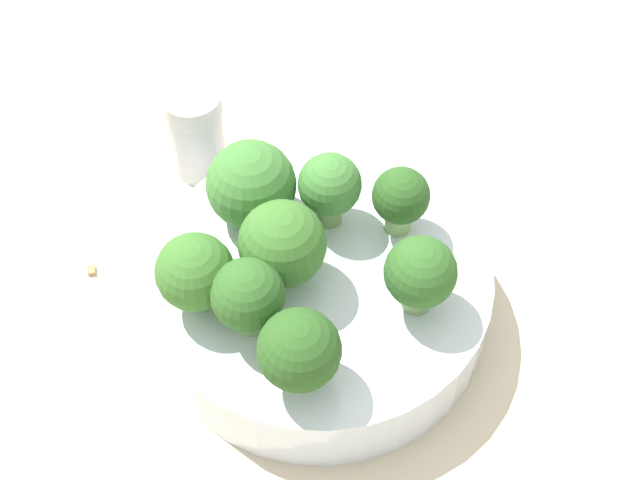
{
  "coord_description": "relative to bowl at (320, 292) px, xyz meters",
  "views": [
    {
      "loc": [
        -0.05,
        0.31,
        0.5
      ],
      "look_at": [
        0.0,
        0.0,
        0.08
      ],
      "focal_mm": 50.0,
      "sensor_mm": 36.0,
      "label": 1
    }
  ],
  "objects": [
    {
      "name": "almond_crumb_0",
      "position": [
        0.05,
        -0.13,
        -0.02
      ],
      "size": [
        0.01,
        0.01,
        0.01
      ],
      "primitive_type": "cube",
      "rotation": [
        0.0,
        0.0,
        2.21
      ],
      "color": "olive",
      "rests_on": "ground_plane"
    },
    {
      "name": "ground_plane",
      "position": [
        0.0,
        0.0,
        -0.02
      ],
      "size": [
        3.0,
        3.0,
        0.0
      ],
      "primitive_type": "plane",
      "color": "beige"
    },
    {
      "name": "broccoli_floret_7",
      "position": [
        0.05,
        -0.04,
        0.05
      ],
      "size": [
        0.06,
        0.06,
        0.06
      ],
      "color": "#84AD66",
      "rests_on": "bowl"
    },
    {
      "name": "bowl",
      "position": [
        0.0,
        0.0,
        0.0
      ],
      "size": [
        0.21,
        0.21,
        0.05
      ],
      "primitive_type": "cylinder",
      "color": "silver",
      "rests_on": "ground_plane"
    },
    {
      "name": "broccoli_floret_2",
      "position": [
        0.07,
        0.03,
        0.05
      ],
      "size": [
        0.05,
        0.05,
        0.05
      ],
      "color": "#84AD66",
      "rests_on": "bowl"
    },
    {
      "name": "almond_crumb_1",
      "position": [
        0.16,
        -0.01,
        -0.02
      ],
      "size": [
        0.01,
        0.01,
        0.01
      ],
      "primitive_type": "cube",
      "rotation": [
        0.0,
        0.0,
        5.03
      ],
      "color": "#AD7F4C",
      "rests_on": "ground_plane"
    },
    {
      "name": "broccoli_floret_4",
      "position": [
        -0.04,
        -0.04,
        0.05
      ],
      "size": [
        0.04,
        0.04,
        0.05
      ],
      "color": "#84AD66",
      "rests_on": "bowl"
    },
    {
      "name": "broccoli_floret_6",
      "position": [
        0.0,
        -0.04,
        0.06
      ],
      "size": [
        0.04,
        0.04,
        0.05
      ],
      "color": "#7A9E5B",
      "rests_on": "bowl"
    },
    {
      "name": "broccoli_floret_0",
      "position": [
        0.02,
        0.01,
        0.06
      ],
      "size": [
        0.05,
        0.05,
        0.06
      ],
      "color": "#84AD66",
      "rests_on": "bowl"
    },
    {
      "name": "pepper_shaker",
      "position": [
        0.11,
        -0.11,
        0.01
      ],
      "size": [
        0.04,
        0.04,
        0.07
      ],
      "color": "#B2B7BC",
      "rests_on": "ground_plane"
    },
    {
      "name": "broccoli_floret_3",
      "position": [
        -0.0,
        0.08,
        0.06
      ],
      "size": [
        0.05,
        0.05,
        0.06
      ],
      "color": "#8EB770",
      "rests_on": "bowl"
    },
    {
      "name": "broccoli_floret_1",
      "position": [
        -0.06,
        0.02,
        0.06
      ],
      "size": [
        0.04,
        0.04,
        0.05
      ],
      "color": "#7A9E5B",
      "rests_on": "bowl"
    },
    {
      "name": "broccoli_floret_5",
      "position": [
        0.03,
        0.05,
        0.06
      ],
      "size": [
        0.04,
        0.04,
        0.05
      ],
      "color": "#84AD66",
      "rests_on": "bowl"
    }
  ]
}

